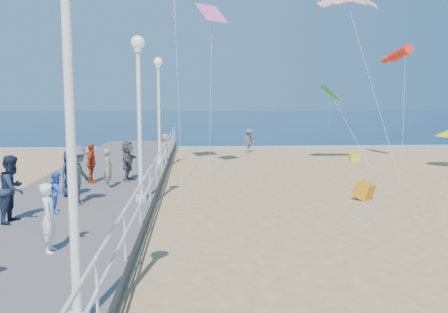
{
  "coord_description": "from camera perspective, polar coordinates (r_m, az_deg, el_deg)",
  "views": [
    {
      "loc": [
        -3.59,
        -16.2,
        3.83
      ],
      "look_at": [
        -2.5,
        2.0,
        1.6
      ],
      "focal_mm": 40.0,
      "sensor_mm": 36.0,
      "label": 1
    }
  ],
  "objects": [
    {
      "name": "spectator_2",
      "position": [
        16.34,
        -16.33,
        -2.08
      ],
      "size": [
        1.01,
        1.36,
        1.88
      ],
      "primitive_type": "imported",
      "rotation": [
        0.0,
        0.0,
        1.29
      ],
      "color": "#5A5A5F",
      "rests_on": "boardwalk"
    },
    {
      "name": "ocean",
      "position": [
        81.37,
        -0.91,
        4.29
      ],
      "size": [
        160.0,
        90.0,
        0.05
      ],
      "primitive_type": "cube",
      "color": "#0C294A",
      "rests_on": "ground"
    },
    {
      "name": "lamp_post_far",
      "position": [
        25.26,
        -7.47,
        6.53
      ],
      "size": [
        0.44,
        0.44,
        5.32
      ],
      "color": "white",
      "rests_on": "boardwalk"
    },
    {
      "name": "spectator_4",
      "position": [
        17.78,
        -17.18,
        -1.85
      ],
      "size": [
        0.86,
        0.93,
        1.6
      ],
      "primitive_type": "imported",
      "rotation": [
        0.0,
        0.0,
        0.97
      ],
      "color": "#1A253B",
      "rests_on": "boardwalk"
    },
    {
      "name": "lamp_post_mid",
      "position": [
        16.3,
        -9.68,
        6.28
      ],
      "size": [
        0.44,
        0.44,
        5.32
      ],
      "color": "white",
      "rests_on": "boardwalk"
    },
    {
      "name": "woman_holding_toddler",
      "position": [
        11.65,
        -19.34,
        -6.62
      ],
      "size": [
        0.44,
        0.6,
        1.54
      ],
      "primitive_type": "imported",
      "rotation": [
        0.0,
        0.0,
        1.69
      ],
      "color": "white",
      "rests_on": "boardwalk"
    },
    {
      "name": "kite_windsock",
      "position": [
        30.49,
        19.49,
        11.06
      ],
      "size": [
        1.05,
        2.95,
        1.14
      ],
      "primitive_type": "cylinder",
      "rotation": [
        1.36,
        0.0,
        0.17
      ],
      "color": "#FB2A15"
    },
    {
      "name": "beach_walker_a",
      "position": [
        33.5,
        2.9,
        1.8
      ],
      "size": [
        1.18,
        1.15,
        1.62
      ],
      "primitive_type": "imported",
      "rotation": [
        0.0,
        0.0,
        0.75
      ],
      "color": "#5F5E63",
      "rests_on": "ground"
    },
    {
      "name": "spectator_6",
      "position": [
        19.05,
        -13.09,
        -1.33
      ],
      "size": [
        0.43,
        0.58,
        1.48
      ],
      "primitive_type": "imported",
      "rotation": [
        0.0,
        0.0,
        1.71
      ],
      "color": "gray",
      "rests_on": "boardwalk"
    },
    {
      "name": "railing",
      "position": [
        16.47,
        -8.48,
        -2.12
      ],
      "size": [
        0.05,
        42.0,
        0.55
      ],
      "color": "white",
      "rests_on": "boardwalk"
    },
    {
      "name": "beach_walker_c",
      "position": [
        28.73,
        -6.74,
        0.94
      ],
      "size": [
        0.68,
        0.9,
        1.67
      ],
      "primitive_type": "imported",
      "rotation": [
        0.0,
        0.0,
        -1.37
      ],
      "color": "gray",
      "rests_on": "ground"
    },
    {
      "name": "spectator_5",
      "position": [
        20.58,
        -10.95,
        -0.48
      ],
      "size": [
        0.55,
        1.52,
        1.61
      ],
      "primitive_type": "imported",
      "rotation": [
        0.0,
        0.0,
        1.52
      ],
      "color": "#515155",
      "rests_on": "boardwalk"
    },
    {
      "name": "surf_line",
      "position": [
        37.07,
        2.14,
        1.09
      ],
      "size": [
        160.0,
        1.2,
        0.04
      ],
      "primitive_type": "cube",
      "color": "silver",
      "rests_on": "ground"
    },
    {
      "name": "boardwalk",
      "position": [
        17.06,
        -16.68,
        -5.62
      ],
      "size": [
        5.0,
        44.0,
        0.4
      ],
      "primitive_type": "cube",
      "color": "slate",
      "rests_on": "ground"
    },
    {
      "name": "spectator_3",
      "position": [
        20.3,
        -14.92,
        -0.76
      ],
      "size": [
        0.39,
        0.92,
        1.56
      ],
      "primitive_type": "imported",
      "rotation": [
        0.0,
        0.0,
        1.56
      ],
      "color": "red",
      "rests_on": "boardwalk"
    },
    {
      "name": "ground",
      "position": [
        17.03,
        8.89,
        -6.11
      ],
      "size": [
        160.0,
        160.0,
        0.0
      ],
      "primitive_type": "plane",
      "color": "tan",
      "rests_on": "ground"
    },
    {
      "name": "kite_diamond_pink",
      "position": [
        24.63,
        -1.43,
        16.05
      ],
      "size": [
        1.62,
        1.56,
        0.92
      ],
      "primitive_type": "cube",
      "rotation": [
        0.77,
        0.0,
        0.68
      ],
      "color": "#FA5CBB"
    },
    {
      "name": "kite_diamond_green",
      "position": [
        29.61,
        12.02,
        7.15
      ],
      "size": [
        0.99,
        1.25,
        0.8
      ],
      "primitive_type": "cube",
      "rotation": [
        0.69,
        0.0,
        1.55
      ],
      "color": "green"
    },
    {
      "name": "box_kite",
      "position": [
        19.11,
        15.7,
        -3.94
      ],
      "size": [
        0.89,
        0.89,
        0.74
      ],
      "primitive_type": "cube",
      "rotation": [
        0.31,
        0.0,
        0.78
      ],
      "color": "#DB4E0C",
      "rests_on": "ground"
    },
    {
      "name": "beach_chair_left",
      "position": [
        30.59,
        14.67,
        -0.07
      ],
      "size": [
        0.55,
        0.55,
        0.4
      ],
      "primitive_type": "cube",
      "color": "yellow",
      "rests_on": "ground"
    },
    {
      "name": "spectator_7",
      "position": [
        14.74,
        -23.0,
        -3.4
      ],
      "size": [
        0.8,
        0.97,
        1.84
      ],
      "primitive_type": "imported",
      "rotation": [
        0.0,
        0.0,
        1.45
      ],
      "color": "#1C263E",
      "rests_on": "boardwalk"
    },
    {
      "name": "lamp_post_near",
      "position": [
        7.41,
        -17.22,
        5.34
      ],
      "size": [
        0.44,
        0.44,
        5.32
      ],
      "color": "white",
      "rests_on": "boardwalk"
    },
    {
      "name": "toddler_held",
      "position": [
        11.64,
        -18.53,
        -3.92
      ],
      "size": [
        0.4,
        0.48,
        0.91
      ],
      "primitive_type": "imported",
      "rotation": [
        0.0,
        0.0,
        1.69
      ],
      "color": "blue",
      "rests_on": "boardwalk"
    }
  ]
}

